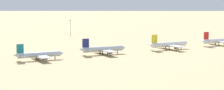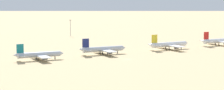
{
  "view_description": "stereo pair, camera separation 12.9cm",
  "coord_description": "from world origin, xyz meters",
  "px_view_note": "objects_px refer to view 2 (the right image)",
  "views": [
    {
      "loc": [
        -174.86,
        -286.16,
        49.11
      ],
      "look_at": [
        7.24,
        33.54,
        6.0
      ],
      "focal_mm": 80.72,
      "sensor_mm": 36.0,
      "label": 1
    },
    {
      "loc": [
        -174.75,
        -286.23,
        49.11
      ],
      "look_at": [
        7.24,
        33.54,
        6.0
      ],
      "focal_mm": 80.72,
      "sensor_mm": 36.0,
      "label": 2
    }
  ],
  "objects_px": {
    "parked_jet_teal_2": "(39,55)",
    "parked_jet_red_5": "(218,41)",
    "parked_jet_yellow_4": "(169,44)",
    "parked_jet_navy_3": "(103,49)",
    "light_pole_east": "(70,27)"
  },
  "relations": [
    {
      "from": "parked_jet_teal_2",
      "to": "parked_jet_red_5",
      "type": "distance_m",
      "value": 161.61
    },
    {
      "from": "parked_jet_yellow_4",
      "to": "parked_jet_red_5",
      "type": "height_order",
      "value": "parked_jet_yellow_4"
    },
    {
      "from": "parked_jet_teal_2",
      "to": "light_pole_east",
      "type": "distance_m",
      "value": 162.84
    },
    {
      "from": "parked_jet_navy_3",
      "to": "parked_jet_red_5",
      "type": "relative_size",
      "value": 1.03
    },
    {
      "from": "parked_jet_yellow_4",
      "to": "parked_jet_red_5",
      "type": "distance_m",
      "value": 52.55
    },
    {
      "from": "parked_jet_navy_3",
      "to": "parked_jet_yellow_4",
      "type": "height_order",
      "value": "parked_jet_yellow_4"
    },
    {
      "from": "light_pole_east",
      "to": "parked_jet_navy_3",
      "type": "bearing_deg",
      "value": -105.35
    },
    {
      "from": "parked_jet_yellow_4",
      "to": "light_pole_east",
      "type": "bearing_deg",
      "value": 99.89
    },
    {
      "from": "parked_jet_red_5",
      "to": "light_pole_east",
      "type": "xyz_separation_m",
      "value": [
        -74.23,
        131.3,
        5.42
      ]
    },
    {
      "from": "parked_jet_red_5",
      "to": "parked_jet_navy_3",
      "type": "bearing_deg",
      "value": -177.95
    },
    {
      "from": "parked_jet_red_5",
      "to": "light_pole_east",
      "type": "relative_size",
      "value": 2.21
    },
    {
      "from": "parked_jet_teal_2",
      "to": "parked_jet_red_5",
      "type": "bearing_deg",
      "value": 6.94
    },
    {
      "from": "parked_jet_navy_3",
      "to": "parked_jet_red_5",
      "type": "height_order",
      "value": "parked_jet_navy_3"
    },
    {
      "from": "parked_jet_teal_2",
      "to": "light_pole_east",
      "type": "xyz_separation_m",
      "value": [
        87.26,
        137.37,
        5.52
      ]
    },
    {
      "from": "parked_jet_navy_3",
      "to": "parked_jet_red_5",
      "type": "distance_m",
      "value": 110.87
    }
  ]
}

